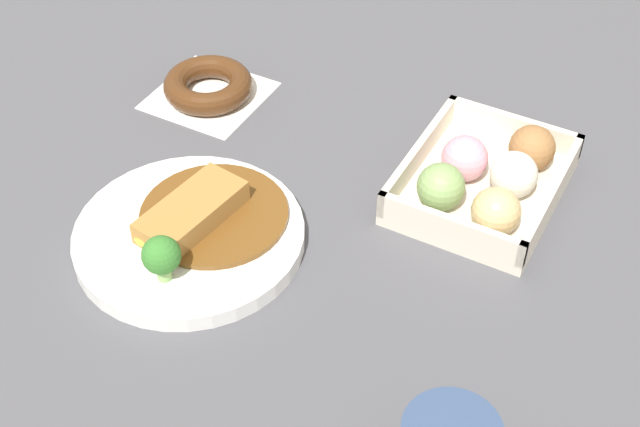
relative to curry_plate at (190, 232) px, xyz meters
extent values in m
plane|color=#4C4C51|center=(0.08, -0.07, -0.02)|extent=(1.60, 1.60, 0.00)
cylinder|color=white|center=(0.00, 0.00, -0.01)|extent=(0.23, 0.23, 0.02)
cylinder|color=brown|center=(0.03, -0.01, 0.01)|extent=(0.15, 0.15, 0.01)
cube|color=#A87538|center=(0.01, 0.00, 0.02)|extent=(0.12, 0.07, 0.02)
cylinder|color=white|center=(-0.04, 0.02, 0.01)|extent=(0.07, 0.07, 0.00)
ellipsoid|color=yellow|center=(-0.04, 0.02, 0.02)|extent=(0.03, 0.03, 0.02)
cylinder|color=#8CB766|center=(-0.06, -0.02, 0.01)|extent=(0.01, 0.01, 0.02)
sphere|color=#387A2D|center=(-0.06, -0.02, 0.03)|extent=(0.04, 0.04, 0.04)
cube|color=beige|center=(0.21, -0.23, -0.01)|extent=(0.19, 0.16, 0.01)
cube|color=beige|center=(0.12, -0.23, 0.01)|extent=(0.01, 0.16, 0.03)
cube|color=beige|center=(0.30, -0.23, 0.01)|extent=(0.01, 0.16, 0.03)
cube|color=beige|center=(0.21, -0.31, 0.01)|extent=(0.19, 0.01, 0.03)
cube|color=beige|center=(0.21, -0.16, 0.01)|extent=(0.19, 0.01, 0.03)
sphere|color=#DBB77A|center=(0.15, -0.26, 0.02)|extent=(0.05, 0.05, 0.05)
sphere|color=silver|center=(0.21, -0.26, 0.02)|extent=(0.05, 0.05, 0.05)
sphere|color=#9E6B3D|center=(0.27, -0.26, 0.02)|extent=(0.05, 0.05, 0.05)
sphere|color=#84A860|center=(0.16, -0.20, 0.02)|extent=(0.05, 0.05, 0.05)
sphere|color=pink|center=(0.21, -0.21, 0.02)|extent=(0.05, 0.05, 0.05)
cube|color=white|center=(0.22, 0.13, -0.01)|extent=(0.13, 0.13, 0.00)
torus|color=#4C2B14|center=(0.22, 0.13, 0.00)|extent=(0.11, 0.11, 0.03)
camera|label=1|loc=(-0.49, -0.42, 0.62)|focal=49.69mm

